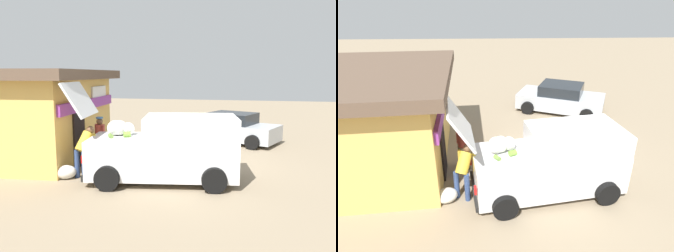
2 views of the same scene
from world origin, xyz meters
TOP-DOWN VIEW (x-y plane):
  - ground_plane at (0.00, 0.00)m, footprint 60.00×60.00m
  - storefront_bar at (-0.08, 5.89)m, footprint 6.34×5.14m
  - delivery_van at (-1.75, 0.64)m, footprint 2.68×4.98m
  - parked_sedan at (4.47, -1.00)m, footprint 3.36×4.46m
  - vendor_standing at (-0.50, 3.27)m, footprint 0.48×0.48m
  - customer_bending at (-1.98, 3.12)m, footprint 0.71×0.64m
  - unloaded_banana_pile at (-2.21, 3.63)m, footprint 0.78×0.75m
  - paint_bucket at (1.60, 3.40)m, footprint 0.31×0.31m

SIDE VIEW (x-z plane):
  - ground_plane at x=0.00m, z-range 0.00..0.00m
  - unloaded_banana_pile at x=-2.21m, z-range -0.01..0.39m
  - paint_bucket at x=1.60m, z-range 0.00..0.39m
  - parked_sedan at x=4.47m, z-range -0.04..1.30m
  - customer_bending at x=-1.98m, z-range 0.15..1.68m
  - vendor_standing at x=-0.50m, z-range 0.12..1.76m
  - delivery_van at x=-1.75m, z-range -0.47..2.38m
  - storefront_bar at x=-0.08m, z-range 0.05..3.28m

